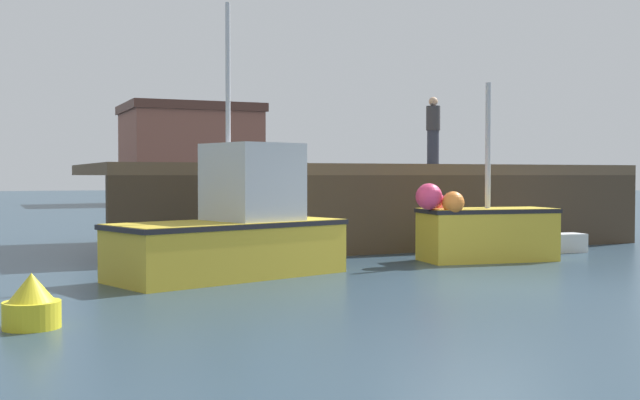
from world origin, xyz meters
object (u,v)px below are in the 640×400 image
at_px(fishing_boat_near_right, 482,229).
at_px(dockworker, 433,131).
at_px(fishing_boat_near_left, 235,229).
at_px(mooring_buoy_foreground, 32,304).
at_px(rowboat, 544,243).

distance_m(fishing_boat_near_right, dockworker, 4.20).
bearing_deg(dockworker, fishing_boat_near_right, -105.73).
bearing_deg(fishing_boat_near_right, fishing_boat_near_left, -175.91).
xyz_separation_m(fishing_boat_near_right, mooring_buoy_foreground, (-8.67, -3.79, -0.36)).
xyz_separation_m(fishing_boat_near_right, dockworker, (0.98, 3.47, 2.15)).
height_order(fishing_boat_near_left, mooring_buoy_foreground, fishing_boat_near_left).
height_order(fishing_boat_near_right, rowboat, fishing_boat_near_right).
distance_m(rowboat, mooring_buoy_foreground, 11.84).
bearing_deg(rowboat, dockworker, 115.28).
relative_size(fishing_boat_near_right, mooring_buoy_foreground, 5.57).
xyz_separation_m(fishing_boat_near_right, rowboat, (2.22, 0.85, -0.43)).
relative_size(fishing_boat_near_left, dockworker, 2.77).
bearing_deg(fishing_boat_near_left, dockworker, 31.73).
bearing_deg(fishing_boat_near_right, mooring_buoy_foreground, -156.39).
distance_m(rowboat, dockworker, 3.88).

